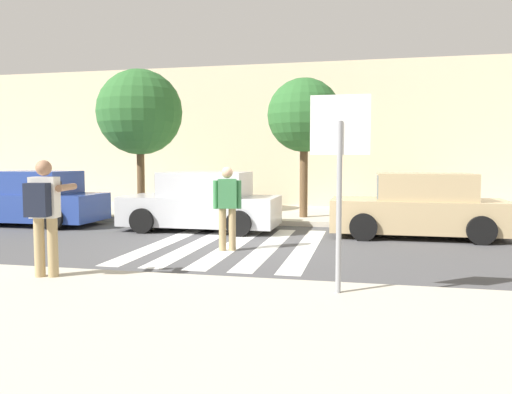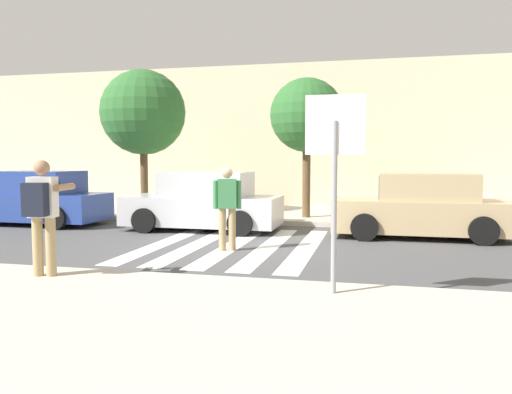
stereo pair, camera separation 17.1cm
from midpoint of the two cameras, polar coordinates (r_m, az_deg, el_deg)
name	(u,v)px [view 2 (the right image)]	position (r m, az deg, el deg)	size (l,w,h in m)	color
ground_plane	(231,247)	(10.79, -2.41, -5.70)	(120.00, 120.00, 0.00)	#4C4C4F
sidewalk_near	(48,350)	(5.28, -21.79, -15.97)	(60.00, 6.00, 0.14)	beige
sidewalk_far	(281,214)	(16.58, 3.23, -1.96)	(60.00, 4.80, 0.14)	beige
building_facade_far	(301,139)	(20.85, 5.40, 6.63)	(56.00, 4.00, 5.46)	beige
crosswalk_stripe_0	(166,242)	(11.51, -9.86, -5.12)	(0.44, 5.20, 0.01)	silver
crosswalk_stripe_1	(199,244)	(11.22, -6.08, -5.32)	(0.44, 5.20, 0.01)	silver
crosswalk_stripe_2	(234,245)	(10.98, -2.13, -5.51)	(0.44, 5.20, 0.01)	silver
crosswalk_stripe_3	(269,246)	(10.80, 1.99, -5.67)	(0.44, 5.20, 0.01)	silver
crosswalk_stripe_4	(306,248)	(10.67, 6.22, -5.81)	(0.44, 5.20, 0.01)	silver
stop_sign	(335,149)	(6.48, 9.76, 5.38)	(0.76, 0.08, 2.55)	gray
photographer_with_backpack	(42,207)	(7.96, -22.68, -1.11)	(0.68, 0.91, 1.72)	tan
pedestrian_crossing	(227,204)	(10.22, -2.84, -0.76)	(0.56, 0.34, 1.72)	tan
parked_car_blue	(36,199)	(15.72, -23.53, -0.25)	(4.10, 1.92, 1.55)	#284293
parked_car_silver	(204,203)	(13.30, -5.61, -0.68)	(4.10, 1.92, 1.55)	#B7BABF
parked_car_tan	(421,208)	(12.64, 18.74, -1.14)	(4.10, 1.92, 1.55)	tan
street_tree_west	(143,113)	(16.35, -12.48, 9.38)	(2.68, 2.68, 4.56)	brown
street_tree_center	(307,116)	(15.12, 6.16, 9.21)	(2.20, 2.20, 4.16)	brown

